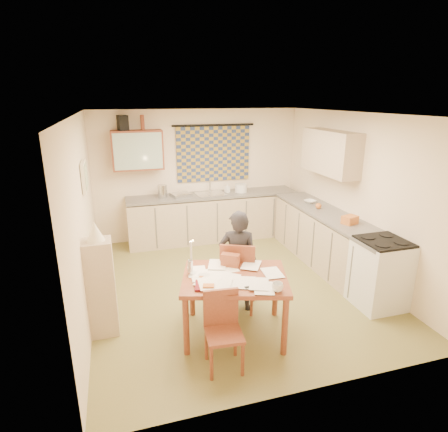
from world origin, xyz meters
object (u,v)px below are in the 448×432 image
object	(u,v)px
shelf_stand	(101,288)
counter_back	(213,217)
stove	(380,273)
chair_far	(239,288)
person	(238,261)
dining_table	(235,305)
counter_right	(329,242)

from	to	relation	value
shelf_stand	counter_back	bearing A→B (deg)	52.27
stove	chair_far	size ratio (longest dim) A/B	0.97
chair_far	shelf_stand	size ratio (longest dim) A/B	0.82
counter_back	stove	bearing A→B (deg)	-64.01
stove	shelf_stand	world-z (taller)	shelf_stand
stove	person	xyz separation A→B (m)	(-1.84, 0.46, 0.21)
shelf_stand	person	bearing A→B (deg)	2.13
chair_far	stove	bearing A→B (deg)	-168.73
dining_table	counter_right	bearing A→B (deg)	48.76
counter_back	counter_right	xyz separation A→B (m)	(1.49, -1.81, -0.00)
counter_back	shelf_stand	bearing A→B (deg)	-127.73
counter_right	person	bearing A→B (deg)	-157.12
stove	shelf_stand	size ratio (longest dim) A/B	0.80
chair_far	person	world-z (taller)	person
counter_right	stove	xyz separation A→B (m)	(0.00, -1.24, 0.02)
counter_back	chair_far	bearing A→B (deg)	-97.51
counter_back	shelf_stand	world-z (taller)	shelf_stand
chair_far	shelf_stand	world-z (taller)	shelf_stand
dining_table	shelf_stand	xyz separation A→B (m)	(-1.49, 0.46, 0.21)
counter_right	shelf_stand	xyz separation A→B (m)	(-3.54, -0.84, 0.14)
stove	person	size ratio (longest dim) A/B	0.69
counter_right	stove	size ratio (longest dim) A/B	3.12
chair_far	shelf_stand	distance (m)	1.74
counter_right	stove	bearing A→B (deg)	-90.00
chair_far	person	bearing A→B (deg)	10.38
counter_right	dining_table	size ratio (longest dim) A/B	2.12
dining_table	shelf_stand	world-z (taller)	shelf_stand
counter_right	chair_far	world-z (taller)	chair_far
counter_back	chair_far	xyz separation A→B (m)	(-0.34, -2.59, -0.15)
stove	shelf_stand	xyz separation A→B (m)	(-3.54, 0.40, 0.12)
stove	chair_far	distance (m)	1.89
counter_right	chair_far	xyz separation A→B (m)	(-1.83, -0.78, -0.15)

